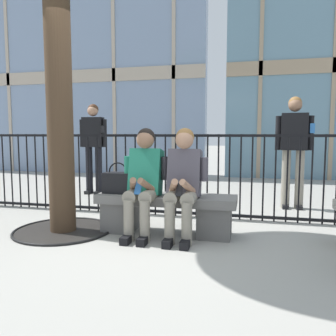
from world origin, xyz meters
TOP-DOWN VIEW (x-y plane):
  - ground_plane at (0.00, 0.00)m, footprint 60.00×60.00m
  - stone_bench at (0.00, 0.00)m, footprint 1.60×0.44m
  - seated_person_with_phone at (-0.22, -0.13)m, footprint 0.52×0.66m
  - seated_person_companion at (0.22, -0.13)m, footprint 0.52×0.66m
  - handbag_on_bench at (-0.58, -0.01)m, footprint 0.33×0.20m
  - bystander_at_railing at (-1.99, 2.25)m, footprint 0.55×0.28m
  - bystander_further_back at (1.57, 1.77)m, footprint 0.55×0.27m
  - plaza_railing at (-0.00, 0.85)m, footprint 8.70×0.04m
  - building_facade_left at (-5.43, 5.57)m, footprint 10.31×0.43m

SIDE VIEW (x-z plane):
  - ground_plane at x=0.00m, z-range 0.00..0.00m
  - stone_bench at x=0.00m, z-range 0.05..0.50m
  - plaza_railing at x=0.00m, z-range 0.01..1.15m
  - handbag_on_bench at x=-0.58m, z-range 0.40..0.76m
  - seated_person_with_phone at x=-0.22m, z-range 0.04..1.26m
  - seated_person_companion at x=0.22m, z-range 0.04..1.26m
  - bystander_at_railing at x=-1.99m, z-range 0.15..1.86m
  - bystander_further_back at x=1.57m, z-range 0.15..1.86m
  - building_facade_left at x=-5.43m, z-range 0.01..9.01m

